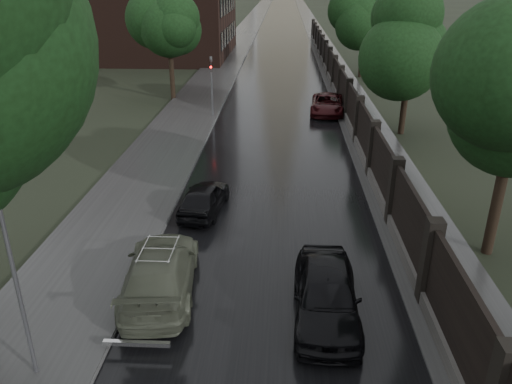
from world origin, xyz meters
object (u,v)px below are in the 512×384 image
tree_right_b (411,49)px  traffic_light (212,82)px  lamp_post (16,282)px  volga_sedan (160,271)px  car_right_near (326,294)px  tree_left_far (169,28)px  tree_right_c (364,21)px  hatchback_left (204,198)px  car_right_far (327,104)px

tree_right_b → traffic_light: tree_right_b is taller
lamp_post → volga_sedan: 4.64m
tree_right_b → traffic_light: (-11.80, 2.99, -2.55)m
lamp_post → car_right_near: 7.78m
traffic_light → volga_sedan: 20.00m
tree_left_far → tree_right_c: size_ratio=1.05×
tree_right_c → hatchback_left: 31.37m
tree_right_b → traffic_light: bearing=165.8°
tree_right_b → hatchback_left: bearing=-132.1°
tree_right_c → volga_sedan: bearing=-107.0°
tree_left_far → car_right_near: 27.94m
car_right_far → tree_right_c: bearing=78.5°
tree_left_far → car_right_near: tree_left_far is taller
volga_sedan → lamp_post: bearing=52.7°
tree_left_far → car_right_far: size_ratio=1.57×
tree_right_b → car_right_near: tree_right_b is taller
tree_right_c → car_right_far: 14.76m
volga_sedan → hatchback_left: 5.59m
car_right_near → car_right_far: 22.39m
tree_right_c → tree_left_far: bearing=-147.2°
lamp_post → tree_left_far: bearing=95.2°
traffic_light → car_right_far: size_ratio=0.85×
lamp_post → car_right_far: bearing=70.6°
tree_left_far → tree_right_b: bearing=-27.3°
traffic_light → car_right_near: 21.72m
tree_left_far → hatchback_left: 20.57m
lamp_post → car_right_far: (8.80, 24.99, -2.02)m
tree_right_b → car_right_far: size_ratio=1.49×
tree_right_b → lamp_post: 24.33m
traffic_light → car_right_near: size_ratio=0.90×
car_right_far → lamp_post: bearing=-104.1°
tree_left_far → lamp_post: size_ratio=1.45×
volga_sedan → car_right_far: volga_sedan is taller
tree_left_far → volga_sedan: tree_left_far is taller
tree_left_far → car_right_near: bearing=-69.5°
tree_right_c → lamp_post: size_ratio=1.37×
traffic_light → tree_left_far: bearing=126.5°
lamp_post → traffic_light: 23.52m
traffic_light → car_right_far: 8.03m
volga_sedan → traffic_light: bearing=-92.6°
tree_left_far → tree_right_c: 18.45m
tree_left_far → traffic_light: 6.84m
tree_left_far → volga_sedan: bearing=-79.1°
tree_left_far → tree_right_c: tree_left_far is taller
tree_right_c → hatchback_left: size_ratio=1.92×
tree_right_b → lamp_post: bearing=-122.2°
volga_sedan → car_right_far: bearing=-112.9°
tree_right_c → car_right_far: tree_right_c is taller
tree_right_b → traffic_light: size_ratio=1.75×
tree_right_c → car_right_near: (-5.85, -35.83, -4.19)m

